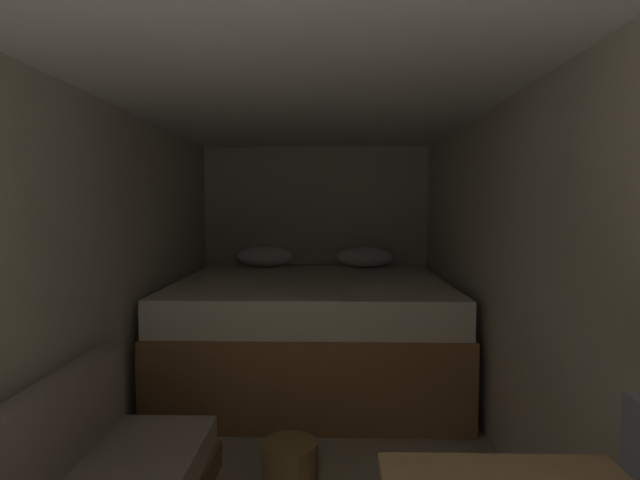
# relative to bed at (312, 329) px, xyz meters

# --- Properties ---
(wall_back) EXTENTS (2.30, 0.05, 1.99)m
(wall_back) POSITION_rel_bed_xyz_m (0.00, 1.01, 0.57)
(wall_back) COLOR beige
(wall_back) RESTS_ON ground
(wall_left) EXTENTS (0.05, 5.06, 1.99)m
(wall_left) POSITION_rel_bed_xyz_m (-1.13, -1.54, 0.57)
(wall_left) COLOR beige
(wall_left) RESTS_ON ground
(wall_right) EXTENTS (0.05, 5.06, 1.99)m
(wall_right) POSITION_rel_bed_xyz_m (1.13, -1.54, 0.57)
(wall_right) COLOR beige
(wall_right) RESTS_ON ground
(ceiling_slab) EXTENTS (2.30, 5.06, 0.05)m
(ceiling_slab) POSITION_rel_bed_xyz_m (0.00, -1.54, 1.59)
(ceiling_slab) COLOR white
(ceiling_slab) RESTS_ON wall_left
(bed) EXTENTS (2.08, 1.90, 1.03)m
(bed) POSITION_rel_bed_xyz_m (0.00, 0.00, 0.00)
(bed) COLOR olive
(bed) RESTS_ON ground
(wicker_basket) EXTENTS (0.28, 0.28, 0.19)m
(wicker_basket) POSITION_rel_bed_xyz_m (-0.06, -1.41, -0.33)
(wicker_basket) COLOR olive
(wicker_basket) RESTS_ON ground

